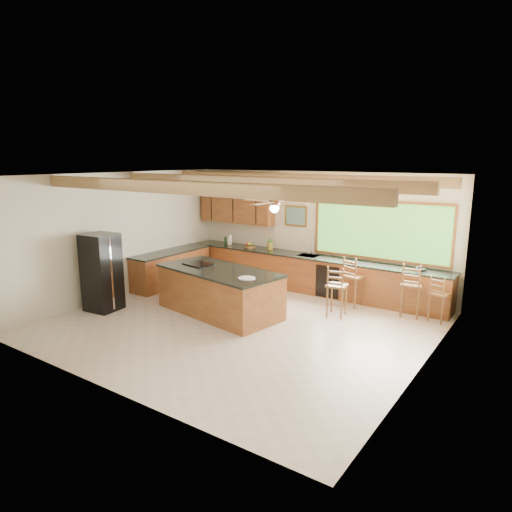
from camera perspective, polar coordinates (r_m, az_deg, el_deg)
The scene contains 9 objects.
ground at distance 9.43m, azimuth -2.04°, elevation -8.51°, with size 7.20×7.20×0.00m, color beige.
room_shell at distance 9.52m, azimuth -0.62°, elevation 5.43°, with size 7.27×6.54×3.02m.
counter_run at distance 11.72m, azimuth 2.05°, elevation -1.97°, with size 7.12×3.10×1.27m.
island at distance 9.98m, azimuth -4.62°, elevation -4.39°, with size 2.99×1.76×1.00m.
refrigerator at distance 10.62m, azimuth -18.71°, elevation -1.94°, with size 0.73×0.72×1.72m.
bar_stool_a at distance 10.55m, azimuth 12.05°, elevation -2.63°, with size 0.50×0.50×1.15m.
bar_stool_b at distance 9.82m, azimuth 9.95°, elevation -3.81°, with size 0.45×0.45×1.11m.
bar_stool_c at distance 10.15m, azimuth 18.80°, elevation -3.52°, with size 0.48×0.48×1.18m.
bar_stool_d at distance 10.06m, azimuth 21.93°, elevation -4.55°, with size 0.43×0.43×1.00m.
Camera 1 is at (5.26, -7.08, 3.34)m, focal length 32.00 mm.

